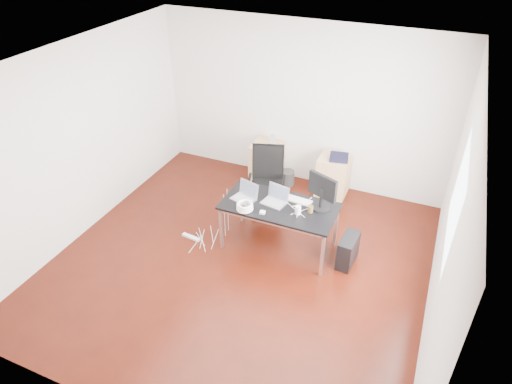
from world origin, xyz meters
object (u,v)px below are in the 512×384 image
at_px(filing_cabinet_right, 333,176).
at_px(filing_cabinet_left, 266,162).
at_px(desk, 279,208).
at_px(office_chair, 267,177).
at_px(pc_tower, 348,250).

bearing_deg(filing_cabinet_right, filing_cabinet_left, 180.00).
bearing_deg(desk, filing_cabinet_right, 78.59).
xyz_separation_m(office_chair, pc_tower, (1.53, -0.78, -0.39)).
height_order(filing_cabinet_right, pc_tower, filing_cabinet_right).
xyz_separation_m(filing_cabinet_right, pc_tower, (0.67, -1.65, -0.13)).
relative_size(office_chair, filing_cabinet_left, 1.54).
distance_m(office_chair, filing_cabinet_right, 1.25).
relative_size(filing_cabinet_left, filing_cabinet_right, 1.00).
bearing_deg(desk, filing_cabinet_left, 117.47).
relative_size(desk, pc_tower, 3.56).
distance_m(desk, pc_tower, 1.11).
bearing_deg(filing_cabinet_right, desk, -101.41).
relative_size(desk, office_chair, 1.48).
bearing_deg(filing_cabinet_left, pc_tower, -41.11).
xyz_separation_m(desk, filing_cabinet_left, (-0.88, 1.69, -0.33)).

